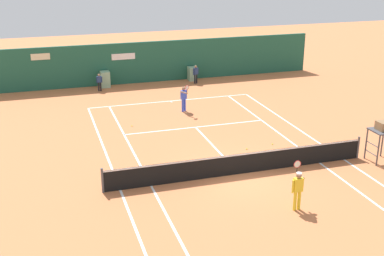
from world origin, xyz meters
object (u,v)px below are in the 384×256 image
(ball_kid_left_post, at_px, (99,81))
(umpire_chair, at_px, (383,129))
(tennis_ball_by_sideline, at_px, (132,126))
(player_on_baseline, at_px, (184,97))
(tennis_ball_mid_court, at_px, (247,149))
(tennis_ball_near_service_line, at_px, (272,144))
(ball_kid_right_post, at_px, (196,73))
(player_near_side, at_px, (298,187))

(ball_kid_left_post, bearing_deg, umpire_chair, 123.65)
(tennis_ball_by_sideline, bearing_deg, player_on_baseline, 26.33)
(umpire_chair, height_order, tennis_ball_mid_court, umpire_chair)
(player_on_baseline, bearing_deg, tennis_ball_near_service_line, 85.72)
(ball_kid_right_post, relative_size, tennis_ball_by_sideline, 19.86)
(tennis_ball_near_service_line, relative_size, tennis_ball_mid_court, 1.00)
(umpire_chair, distance_m, tennis_ball_near_service_line, 5.32)
(umpire_chair, height_order, player_near_side, umpire_chair)
(ball_kid_left_post, height_order, tennis_ball_mid_court, ball_kid_left_post)
(player_near_side, height_order, ball_kid_left_post, player_near_side)
(tennis_ball_by_sideline, bearing_deg, tennis_ball_mid_court, -46.63)
(player_on_baseline, distance_m, tennis_ball_mid_court, 6.98)
(ball_kid_right_post, height_order, tennis_ball_by_sideline, ball_kid_right_post)
(ball_kid_left_post, bearing_deg, player_near_side, 104.09)
(player_on_baseline, height_order, tennis_ball_by_sideline, player_on_baseline)
(tennis_ball_mid_court, bearing_deg, player_on_baseline, 100.17)
(tennis_ball_near_service_line, bearing_deg, ball_kid_left_post, 118.77)
(umpire_chair, bearing_deg, tennis_ball_by_sideline, 51.03)
(player_near_side, bearing_deg, ball_kid_left_post, 103.26)
(ball_kid_left_post, bearing_deg, tennis_ball_near_service_line, 118.42)
(player_near_side, relative_size, tennis_ball_near_service_line, 26.28)
(tennis_ball_by_sideline, bearing_deg, player_near_side, -69.48)
(ball_kid_right_post, relative_size, tennis_ball_near_service_line, 19.86)
(umpire_chair, height_order, tennis_ball_near_service_line, umpire_chair)
(tennis_ball_near_service_line, bearing_deg, tennis_ball_mid_court, -172.15)
(ball_kid_right_post, bearing_deg, ball_kid_left_post, -10.75)
(ball_kid_right_post, bearing_deg, umpire_chair, 92.74)
(umpire_chair, relative_size, player_on_baseline, 1.31)
(player_near_side, xyz_separation_m, ball_kid_left_post, (-4.91, 19.08, -0.23))
(ball_kid_left_post, relative_size, tennis_ball_mid_court, 18.19)
(umpire_chair, xyz_separation_m, player_near_side, (-5.93, -3.00, -0.62))
(tennis_ball_near_service_line, bearing_deg, tennis_ball_by_sideline, 142.28)
(ball_kid_right_post, distance_m, tennis_ball_mid_court, 13.05)
(player_on_baseline, height_order, player_near_side, player_near_side)
(player_on_baseline, xyz_separation_m, tennis_ball_by_sideline, (-3.55, -1.76, -0.89))
(umpire_chair, distance_m, player_near_side, 6.68)
(player_on_baseline, xyz_separation_m, tennis_ball_mid_court, (1.22, -6.81, -0.89))
(umpire_chair, relative_size, player_near_side, 1.31)
(ball_kid_right_post, distance_m, tennis_ball_by_sideline, 10.10)
(umpire_chair, bearing_deg, ball_kid_right_post, 13.49)
(player_on_baseline, relative_size, tennis_ball_by_sideline, 26.25)
(ball_kid_left_post, distance_m, tennis_ball_near_service_line, 14.54)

